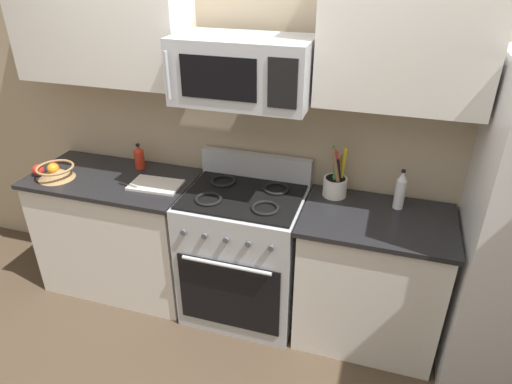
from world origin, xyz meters
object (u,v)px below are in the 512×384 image
object	(u,v)px
fruit_basket	(56,171)
microwave	(243,70)
range_oven	(244,253)
utensil_crock	(335,184)
bottle_vinegar	(400,191)
bottle_hot_sauce	(139,157)
cutting_board	(156,185)
apple_loose	(38,170)

from	to	relation	value
fruit_basket	microwave	bearing A→B (deg)	6.63
range_oven	utensil_crock	xyz separation A→B (m)	(0.55, 0.19, 0.51)
bottle_vinegar	range_oven	bearing A→B (deg)	-170.76
fruit_basket	bottle_hot_sauce	xyz separation A→B (m)	(0.46, 0.31, 0.03)
range_oven	bottle_vinegar	size ratio (longest dim) A/B	4.31
range_oven	fruit_basket	size ratio (longest dim) A/B	4.39
fruit_basket	range_oven	bearing A→B (deg)	5.47
cutting_board	bottle_hot_sauce	bearing A→B (deg)	137.43
bottle_hot_sauce	range_oven	bearing A→B (deg)	-12.58
fruit_basket	apple_loose	world-z (taller)	fruit_basket
microwave	bottle_hot_sauce	bearing A→B (deg)	169.17
microwave	bottle_vinegar	world-z (taller)	microwave
cutting_board	bottle_hot_sauce	xyz separation A→B (m)	(-0.24, 0.22, 0.07)
bottle_vinegar	apple_loose	bearing A→B (deg)	-173.27
apple_loose	bottle_vinegar	distance (m)	2.40
bottle_vinegar	bottle_hot_sauce	world-z (taller)	bottle_vinegar
bottle_hot_sauce	microwave	bearing A→B (deg)	-10.83
range_oven	fruit_basket	bearing A→B (deg)	-174.53
range_oven	microwave	world-z (taller)	microwave
apple_loose	bottle_hot_sauce	world-z (taller)	bottle_hot_sauce
fruit_basket	bottle_hot_sauce	size ratio (longest dim) A/B	1.36
utensil_crock	bottle_vinegar	bearing A→B (deg)	-5.87
range_oven	fruit_basket	distance (m)	1.39
microwave	range_oven	bearing A→B (deg)	-89.98
range_oven	apple_loose	bearing A→B (deg)	-174.92
bottle_vinegar	utensil_crock	bearing A→B (deg)	174.13
utensil_crock	bottle_hot_sauce	xyz separation A→B (m)	(-1.38, -0.01, 0.00)
cutting_board	bottle_vinegar	size ratio (longest dim) A/B	1.32
range_oven	bottle_vinegar	distance (m)	1.10
apple_loose	bottle_vinegar	size ratio (longest dim) A/B	0.32
apple_loose	bottle_hot_sauce	distance (m)	0.68
apple_loose	bottle_hot_sauce	xyz separation A→B (m)	(0.61, 0.31, 0.04)
utensil_crock	bottle_hot_sauce	bearing A→B (deg)	-179.76
microwave	apple_loose	world-z (taller)	microwave
microwave	cutting_board	xyz separation A→B (m)	(-0.60, -0.06, -0.78)
microwave	bottle_vinegar	size ratio (longest dim) A/B	3.05
range_oven	microwave	size ratio (longest dim) A/B	1.41
microwave	fruit_basket	xyz separation A→B (m)	(-1.30, -0.15, -0.74)
microwave	bottle_vinegar	distance (m)	1.16
fruit_basket	utensil_crock	bearing A→B (deg)	9.73
apple_loose	cutting_board	xyz separation A→B (m)	(0.84, 0.10, -0.03)
range_oven	apple_loose	distance (m)	1.52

